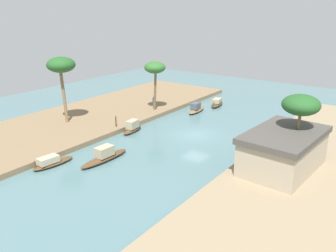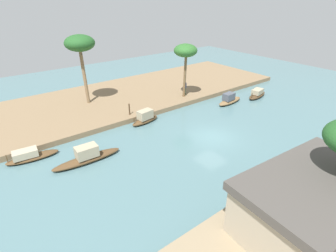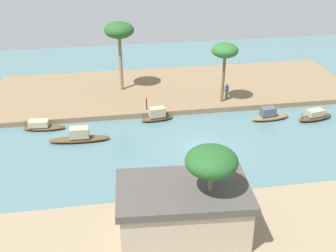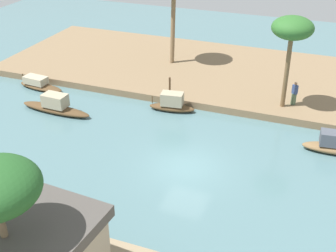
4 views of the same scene
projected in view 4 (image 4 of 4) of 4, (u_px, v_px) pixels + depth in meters
name	position (u px, v px, depth m)	size (l,w,h in m)	color
river_water	(186.00, 167.00, 25.21)	(67.01, 67.01, 0.00)	slate
riverbank_left	(241.00, 76.00, 36.28)	(39.62, 13.19, 0.52)	#846B4C
sampan_downstream_large	(55.00, 106.00, 30.90)	(5.43, 1.28, 1.36)	brown
sampan_with_red_awning	(172.00, 104.00, 31.10)	(3.31, 1.39, 1.35)	brown
sampan_open_hull	(335.00, 146.00, 26.36)	(4.02, 1.51, 1.32)	brown
sampan_midstream	(39.00, 84.00, 34.50)	(3.97, 1.48, 0.96)	brown
person_on_near_bank	(294.00, 95.00, 30.76)	(0.47, 0.47, 1.65)	#4C664C
mooring_post	(170.00, 85.00, 32.45)	(0.14, 0.14, 1.21)	#4C3823
palm_tree_left_near	(292.00, 30.00, 28.15)	(2.67, 2.67, 6.25)	brown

